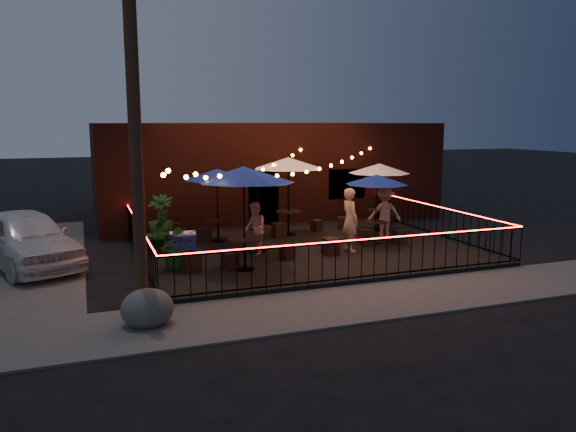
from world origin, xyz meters
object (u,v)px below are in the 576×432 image
Objects in this scene: cafe_table_0 at (244,176)px; cafe_table_2 at (258,178)px; cooler at (183,249)px; boulder at (147,309)px; cafe_table_4 at (377,180)px; cafe_table_3 at (288,164)px; cafe_table_1 at (217,175)px; utility_pole at (135,125)px; cafe_table_5 at (379,169)px.

cafe_table_2 is (0.96, 1.89, -0.27)m from cafe_table_0.
cafe_table_0 reaches higher than cafe_table_2.
boulder is (-1.42, -4.09, -0.24)m from cooler.
cafe_table_4 is (4.93, 1.78, -0.48)m from cafe_table_0.
cafe_table_3 is 2.78× the size of boulder.
cafe_table_0 is 2.14m from cafe_table_2.
cafe_table_3 is (2.57, 0.26, 0.28)m from cafe_table_1.
cafe_table_4 is at bearing 31.68° from boulder.
cooler is (-1.61, -2.71, -1.73)m from cafe_table_1.
boulder is at bearing -148.32° from cafe_table_4.
cafe_table_2 is 1.23× the size of cafe_table_4.
cafe_table_0 reaches higher than cooler.
cafe_table_0 is at bearing -124.14° from cafe_table_3.
utility_pole is 8.23× the size of boulder.
cafe_table_1 is 5.93m from cafe_table_5.
cafe_table_5 is at bearing 26.18° from cooler.
cafe_table_0 reaches higher than cafe_table_1.
cafe_table_4 is (2.21, -2.23, -0.42)m from cafe_table_3.
cafe_table_0 is at bearing -116.97° from cafe_table_2.
cooler is (1.47, 3.60, -3.39)m from utility_pole.
cafe_table_0 is 1.38× the size of cafe_table_1.
cafe_table_2 is at bearing 48.79° from utility_pole.
cafe_table_0 is at bearing -28.79° from cooler.
cafe_table_2 is at bearing 178.42° from cafe_table_4.
cafe_table_1 is (3.08, 6.31, -1.66)m from utility_pole.
cafe_table_5 is (9.01, 6.23, -1.63)m from utility_pole.
cafe_table_0 is 2.74m from cooler.
cafe_table_2 is 3.13m from cooler.
cafe_table_5 reaches higher than cafe_table_4.
cafe_table_3 is at bearing 50.34° from cafe_table_2.
cooler is at bearing -160.88° from cafe_table_2.
cafe_table_0 is 3.62× the size of cooler.
cafe_table_2 is 2.76m from cafe_table_3.
utility_pole is at bearing -130.72° from cafe_table_3.
cafe_table_1 is at bearing 113.46° from cafe_table_2.
cafe_table_5 is at bearing 34.65° from utility_pole.
utility_pole is 2.96× the size of cafe_table_3.
utility_pole is at bearing -145.35° from cafe_table_5.
cafe_table_4 is (3.97, -0.11, -0.21)m from cafe_table_2.
cafe_table_3 is at bearing 174.28° from cafe_table_5.
utility_pole is at bearing -151.14° from cafe_table_4.
cafe_table_0 is 1.45× the size of cafe_table_4.
cafe_table_0 reaches higher than boulder.
utility_pole is 9.15m from cafe_table_4.
utility_pole is 8.73× the size of cooler.
cafe_table_5 is (1.15, 1.89, 0.17)m from cafe_table_4.
cafe_table_5 is at bearing -5.72° from cafe_table_3.
cafe_table_1 is at bearing 87.66° from cafe_table_0.
cooler reaches higher than boulder.
cafe_table_0 is 1.23× the size of cafe_table_3.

